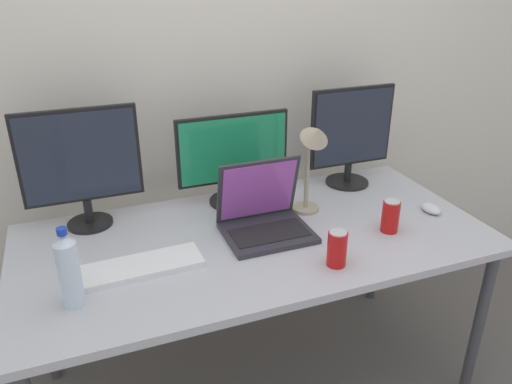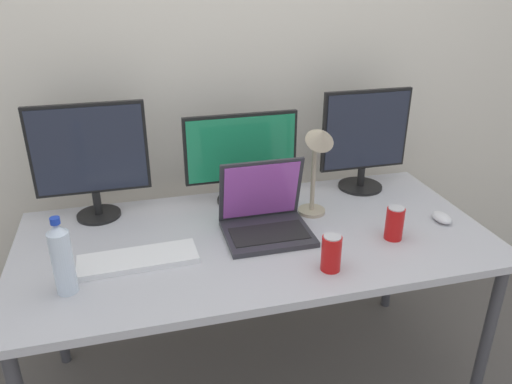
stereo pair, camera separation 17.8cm
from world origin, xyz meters
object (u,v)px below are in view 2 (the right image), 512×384
keyboard_main (138,259)px  water_bottle (62,259)px  monitor_right (365,138)px  soda_can_by_laptop (394,223)px  work_desk (256,249)px  desk_lamp (319,154)px  laptop_silver (265,217)px  soda_can_near_keyboard (331,253)px  mouse_by_keyboard (442,218)px  monitor_left (90,156)px  monitor_center (241,156)px

keyboard_main → water_bottle: (-0.22, -0.12, 0.11)m
monitor_right → soda_can_by_laptop: (-0.08, -0.45, -0.17)m
work_desk → desk_lamp: size_ratio=4.33×
laptop_silver → water_bottle: size_ratio=1.24×
soda_can_near_keyboard → desk_lamp: 0.43m
laptop_silver → mouse_by_keyboard: 0.70m
monitor_left → laptop_silver: monitor_left is taller
monitor_right → mouse_by_keyboard: size_ratio=4.55×
keyboard_main → desk_lamp: (0.70, 0.15, 0.26)m
soda_can_by_laptop → monitor_center: bearing=136.3°
monitor_center → soda_can_near_keyboard: (0.17, -0.58, -0.14)m
laptop_silver → soda_can_by_laptop: bearing=-21.1°
work_desk → water_bottle: bearing=-164.1°
monitor_left → water_bottle: size_ratio=1.79×
monitor_left → desk_lamp: size_ratio=1.15×
monitor_right → mouse_by_keyboard: (0.17, -0.38, -0.22)m
mouse_by_keyboard → soda_can_near_keyboard: soda_can_near_keyboard is taller
keyboard_main → soda_can_by_laptop: (0.92, -0.08, 0.05)m
work_desk → water_bottle: water_bottle is taller
work_desk → keyboard_main: size_ratio=4.35×
keyboard_main → soda_can_near_keyboard: (0.62, -0.21, 0.05)m
mouse_by_keyboard → monitor_left: bearing=161.5°
monitor_right → desk_lamp: 0.37m
keyboard_main → soda_can_near_keyboard: size_ratio=3.17×
work_desk → monitor_left: (-0.57, 0.31, 0.31)m
work_desk → mouse_by_keyboard: (0.74, -0.07, 0.07)m
monitor_right → keyboard_main: monitor_right is taller
monitor_right → mouse_by_keyboard: bearing=-66.0°
keyboard_main → water_bottle: 0.27m
mouse_by_keyboard → soda_can_near_keyboard: 0.59m
soda_can_near_keyboard → water_bottle: bearing=173.6°
monitor_right → monitor_left: bearing=179.6°
monitor_right → water_bottle: bearing=-158.1°
monitor_center → keyboard_main: monitor_center is taller
monitor_left → soda_can_near_keyboard: (0.75, -0.59, -0.19)m
mouse_by_keyboard → water_bottle: (-1.39, -0.11, 0.10)m
monitor_center → keyboard_main: (-0.45, -0.37, -0.20)m
work_desk → laptop_silver: laptop_silver is taller
mouse_by_keyboard → monitor_right: bearing=112.0°
monitor_left → water_bottle: 0.52m
water_bottle → mouse_by_keyboard: bearing=4.6°
monitor_center → soda_can_by_laptop: 0.66m
keyboard_main → laptop_silver: bearing=9.2°
monitor_left → mouse_by_keyboard: (1.31, -0.39, -0.24)m
monitor_center → monitor_right: (0.55, 0.00, 0.03)m
laptop_silver → keyboard_main: bearing=-168.7°
work_desk → soda_can_near_keyboard: bearing=-56.8°
laptop_silver → water_bottle: 0.73m
water_bottle → laptop_silver: bearing=16.9°
work_desk → mouse_by_keyboard: bearing=-5.8°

